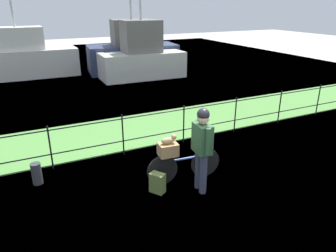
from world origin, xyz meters
The scene contains 13 objects.
ground_plane centered at (0.00, 0.00, 0.00)m, with size 60.00×60.00×0.00m, color #B2ADA3.
grass_strip centered at (0.00, 3.54, 0.01)m, with size 27.00×2.40×0.03m, color #569342.
harbor_water centered at (0.00, 9.70, 0.00)m, with size 30.00×30.00×0.00m, color #426684.
iron_fence centered at (0.00, 2.20, 0.59)m, with size 18.04×0.04×1.02m.
bicycle_main centered at (-0.09, 0.53, 0.34)m, with size 1.58×0.22×0.63m.
wooden_crate centered at (-0.43, 0.56, 0.76)m, with size 0.37×0.29×0.25m, color #A87F51.
terrier_dog centered at (-0.41, 0.55, 0.96)m, with size 0.32×0.16×0.18m.
cyclist_person centered at (0.03, 0.06, 1.00)m, with size 0.29×0.54×1.68m.
backpack_on_paving centered at (-0.75, 0.36, 0.20)m, with size 0.28×0.18×0.40m, color olive.
mooring_bollard centered at (-2.81, 1.70, 0.23)m, with size 0.20×0.20×0.45m, color #38383D.
moored_boat_near centered at (2.82, 11.53, 0.99)m, with size 4.78×2.52×4.25m.
moored_boat_mid centered at (-2.57, 12.53, 0.90)m, with size 5.33×1.70×3.98m.
moored_boat_far centered at (2.71, 9.91, 0.98)m, with size 4.04×1.82×4.29m.
Camera 1 is at (-2.87, -4.46, 3.43)m, focal length 33.82 mm.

